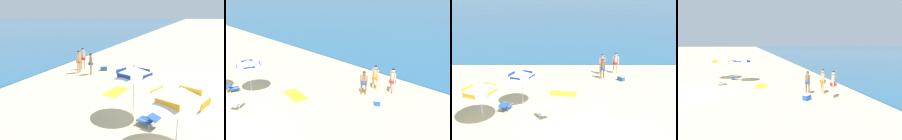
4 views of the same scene
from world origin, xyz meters
The scene contains 10 objects.
ground_plane centered at (0.00, 0.00, 0.00)m, with size 800.00×800.00×0.00m, color #CCB78C.
beach_umbrella_striped_main centered at (-3.86, 3.97, 1.92)m, with size 2.75×2.75×2.20m.
beach_umbrella_striped_second centered at (-5.73, 2.00, 1.79)m, with size 2.88×2.91×2.15m.
lounge_chair_under_umbrella centered at (-2.53, 2.33, 0.27)m, with size 0.92×1.03×0.53m.
lounge_chair_beside_umbrella centered at (-4.74, 3.12, 0.28)m, with size 0.77×0.98×0.50m.
person_standing_near_shore centered at (2.92, 9.93, 1.00)m, with size 0.48×0.42×1.74m.
person_standing_beside centered at (1.66, 8.63, 0.92)m, with size 0.43×0.39×1.58m.
person_wading_in centered at (1.78, 9.68, 0.98)m, with size 0.51×0.42×1.70m.
cooler_box centered at (3.06, 8.16, 0.20)m, with size 0.58×0.61×0.43m.
beach_towel centered at (-1.39, 5.60, 0.01)m, with size 0.90×1.80×0.01m, color gold.
Camera 1 is at (-12.54, 1.83, 4.20)m, focal length 34.69 mm.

